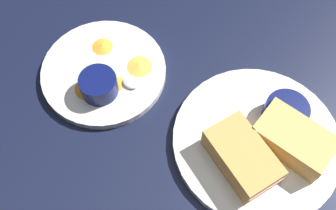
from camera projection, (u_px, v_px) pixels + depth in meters
ground_plane at (207, 134)px, 73.50cm from camera, size 110.00×110.00×3.00cm
plate_sandwich_main at (256, 141)px, 70.32cm from camera, size 29.86×29.86×1.60cm
sandwich_half_near at (241, 158)px, 65.47cm from camera, size 13.90×8.89×4.80cm
sandwich_half_far at (293, 140)px, 67.01cm from camera, size 14.57×10.56×4.80cm
ramekin_dark_sauce at (286, 112)px, 69.87cm from camera, size 7.78×7.78×3.81cm
spoon_by_dark_ramekin at (269, 142)px, 68.98cm from camera, size 4.84×9.75×0.80cm
plate_chips_companion at (104, 72)px, 77.30cm from camera, size 24.31×24.31×1.60cm
ramekin_light_gravy at (99, 85)px, 72.49cm from camera, size 7.00×7.00×3.96cm
spoon_by_gravy_ramekin at (125, 80)px, 75.00cm from camera, size 9.75×4.86×0.80cm
plantain_chip_scatter at (110, 72)px, 75.98cm from camera, size 14.72×17.08×0.60cm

